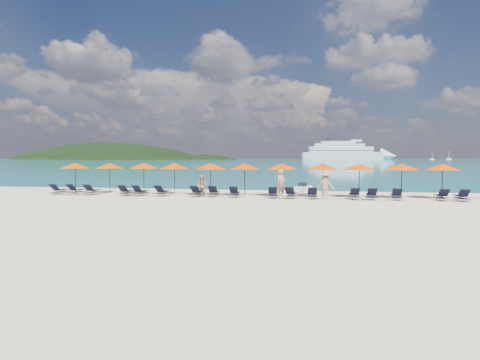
# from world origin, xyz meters

# --- Properties ---
(ground) EXTENTS (1400.00, 1400.00, 0.00)m
(ground) POSITION_xyz_m (0.00, 0.00, 0.00)
(ground) COLOR beige
(sea) EXTENTS (1600.00, 1300.00, 0.01)m
(sea) POSITION_xyz_m (0.00, 660.00, 0.01)
(sea) COLOR #1FA9B2
(sea) RESTS_ON ground
(headland_main) EXTENTS (374.00, 242.00, 126.50)m
(headland_main) POSITION_xyz_m (-300.00, 540.00, -38.00)
(headland_main) COLOR black
(headland_main) RESTS_ON ground
(headland_small) EXTENTS (162.00, 126.00, 85.50)m
(headland_small) POSITION_xyz_m (-150.00, 560.00, -35.00)
(headland_small) COLOR black
(headland_small) RESTS_ON ground
(cruise_ship) EXTENTS (142.54, 45.03, 39.19)m
(cruise_ship) POSITION_xyz_m (62.47, 604.41, 10.20)
(cruise_ship) COLOR white
(cruise_ship) RESTS_ON ground
(sailboat_near) EXTENTS (6.66, 2.22, 12.20)m
(sailboat_near) POSITION_xyz_m (192.62, 576.79, 1.25)
(sailboat_near) COLOR white
(sailboat_near) RESTS_ON ground
(sailboat_far) EXTENTS (5.51, 1.84, 10.09)m
(sailboat_far) POSITION_xyz_m (169.46, 571.89, 1.04)
(sailboat_far) COLOR white
(sailboat_far) RESTS_ON ground
(jetski) EXTENTS (1.32, 2.23, 0.75)m
(jetski) POSITION_xyz_m (3.82, 8.36, 0.31)
(jetski) COLOR white
(jetski) RESTS_ON ground
(beachgoer_a) EXTENTS (0.80, 0.77, 1.84)m
(beachgoer_a) POSITION_xyz_m (2.51, 4.11, 0.92)
(beachgoer_a) COLOR tan
(beachgoer_a) RESTS_ON ground
(beachgoer_b) EXTENTS (0.79, 0.58, 1.45)m
(beachgoer_b) POSITION_xyz_m (-2.80, 4.15, 0.73)
(beachgoer_b) COLOR tan
(beachgoer_b) RESTS_ON ground
(beachgoer_c) EXTENTS (1.24, 0.84, 1.75)m
(beachgoer_c) POSITION_xyz_m (5.30, 3.78, 0.87)
(beachgoer_c) COLOR tan
(beachgoer_c) RESTS_ON ground
(umbrella_0) EXTENTS (2.10, 2.10, 2.28)m
(umbrella_0) POSITION_xyz_m (-12.81, 5.32, 2.02)
(umbrella_0) COLOR black
(umbrella_0) RESTS_ON ground
(umbrella_1) EXTENTS (2.10, 2.10, 2.28)m
(umbrella_1) POSITION_xyz_m (-10.14, 5.45, 2.02)
(umbrella_1) COLOR black
(umbrella_1) RESTS_ON ground
(umbrella_2) EXTENTS (2.10, 2.10, 2.28)m
(umbrella_2) POSITION_xyz_m (-7.53, 5.54, 2.02)
(umbrella_2) COLOR black
(umbrella_2) RESTS_ON ground
(umbrella_3) EXTENTS (2.10, 2.10, 2.28)m
(umbrella_3) POSITION_xyz_m (-5.14, 5.39, 2.02)
(umbrella_3) COLOR black
(umbrella_3) RESTS_ON ground
(umbrella_4) EXTENTS (2.10, 2.10, 2.28)m
(umbrella_4) POSITION_xyz_m (-2.48, 5.29, 2.02)
(umbrella_4) COLOR black
(umbrella_4) RESTS_ON ground
(umbrella_5) EXTENTS (2.10, 2.10, 2.28)m
(umbrella_5) POSITION_xyz_m (-0.11, 5.45, 2.02)
(umbrella_5) COLOR black
(umbrella_5) RESTS_ON ground
(umbrella_6) EXTENTS (2.10, 2.10, 2.28)m
(umbrella_6) POSITION_xyz_m (2.43, 5.41, 2.02)
(umbrella_6) COLOR black
(umbrella_6) RESTS_ON ground
(umbrella_7) EXTENTS (2.10, 2.10, 2.28)m
(umbrella_7) POSITION_xyz_m (5.16, 5.40, 2.02)
(umbrella_7) COLOR black
(umbrella_7) RESTS_ON ground
(umbrella_8) EXTENTS (2.10, 2.10, 2.28)m
(umbrella_8) POSITION_xyz_m (7.51, 5.41, 2.02)
(umbrella_8) COLOR black
(umbrella_8) RESTS_ON ground
(umbrella_9) EXTENTS (2.10, 2.10, 2.28)m
(umbrella_9) POSITION_xyz_m (10.14, 5.39, 2.02)
(umbrella_9) COLOR black
(umbrella_9) RESTS_ON ground
(umbrella_10) EXTENTS (2.10, 2.10, 2.28)m
(umbrella_10) POSITION_xyz_m (12.61, 5.51, 2.02)
(umbrella_10) COLOR black
(umbrella_10) RESTS_ON ground
(lounger_0) EXTENTS (0.67, 1.72, 0.66)m
(lounger_0) POSITION_xyz_m (-13.31, 4.06, 0.24)
(lounger_0) COLOR silver
(lounger_0) RESTS_ON ground
(lounger_1) EXTENTS (0.75, 1.74, 0.66)m
(lounger_1) POSITION_xyz_m (-12.13, 4.29, 0.24)
(lounger_1) COLOR silver
(lounger_1) RESTS_ON ground
(lounger_2) EXTENTS (0.68, 1.72, 0.66)m
(lounger_2) POSITION_xyz_m (-10.78, 4.11, 0.24)
(lounger_2) COLOR silver
(lounger_2) RESTS_ON ground
(lounger_3) EXTENTS (0.66, 1.71, 0.66)m
(lounger_3) POSITION_xyz_m (-8.18, 4.02, 0.24)
(lounger_3) COLOR silver
(lounger_3) RESTS_ON ground
(lounger_4) EXTENTS (0.73, 1.74, 0.66)m
(lounger_4) POSITION_xyz_m (-7.13, 4.02, 0.24)
(lounger_4) COLOR silver
(lounger_4) RESTS_ON ground
(lounger_5) EXTENTS (0.74, 1.74, 0.66)m
(lounger_5) POSITION_xyz_m (-5.61, 4.18, 0.24)
(lounger_5) COLOR silver
(lounger_5) RESTS_ON ground
(lounger_6) EXTENTS (0.73, 1.74, 0.66)m
(lounger_6) POSITION_xyz_m (-3.12, 4.21, 0.24)
(lounger_6) COLOR silver
(lounger_6) RESTS_ON ground
(lounger_7) EXTENTS (0.75, 1.74, 0.66)m
(lounger_7) POSITION_xyz_m (-2.03, 4.37, 0.24)
(lounger_7) COLOR silver
(lounger_7) RESTS_ON ground
(lounger_8) EXTENTS (0.70, 1.73, 0.66)m
(lounger_8) POSITION_xyz_m (-0.56, 4.16, 0.24)
(lounger_8) COLOR silver
(lounger_8) RESTS_ON ground
(lounger_9) EXTENTS (0.78, 1.75, 0.66)m
(lounger_9) POSITION_xyz_m (1.95, 4.16, 0.24)
(lounger_9) COLOR silver
(lounger_9) RESTS_ON ground
(lounger_10) EXTENTS (0.79, 1.76, 0.66)m
(lounger_10) POSITION_xyz_m (3.13, 4.10, 0.24)
(lounger_10) COLOR silver
(lounger_10) RESTS_ON ground
(lounger_11) EXTENTS (0.65, 1.71, 0.66)m
(lounger_11) POSITION_xyz_m (4.48, 4.00, 0.24)
(lounger_11) COLOR silver
(lounger_11) RESTS_ON ground
(lounger_12) EXTENTS (0.64, 1.71, 0.66)m
(lounger_12) POSITION_xyz_m (7.06, 4.19, 0.24)
(lounger_12) COLOR silver
(lounger_12) RESTS_ON ground
(lounger_13) EXTENTS (0.67, 1.72, 0.66)m
(lounger_13) POSITION_xyz_m (8.10, 4.17, 0.24)
(lounger_13) COLOR silver
(lounger_13) RESTS_ON ground
(lounger_14) EXTENTS (0.78, 1.75, 0.66)m
(lounger_14) POSITION_xyz_m (9.57, 4.14, 0.24)
(lounger_14) COLOR silver
(lounger_14) RESTS_ON ground
(lounger_15) EXTENTS (0.70, 1.73, 0.66)m
(lounger_15) POSITION_xyz_m (12.22, 4.27, 0.24)
(lounger_15) COLOR silver
(lounger_15) RESTS_ON ground
(lounger_16) EXTENTS (0.75, 1.74, 0.66)m
(lounger_16) POSITION_xyz_m (13.33, 4.22, 0.24)
(lounger_16) COLOR silver
(lounger_16) RESTS_ON ground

